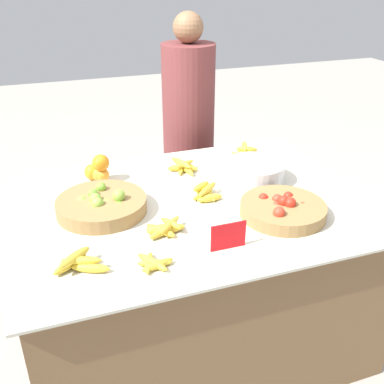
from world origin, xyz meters
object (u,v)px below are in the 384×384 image
metal_bowl (254,172)px  vendor_person (189,142)px  lime_bowl (102,205)px  price_sign (228,236)px  tomato_basket (283,209)px

metal_bowl → vendor_person: (-0.06, 0.84, -0.14)m
lime_bowl → price_sign: 0.60m
lime_bowl → price_sign: (0.41, -0.44, 0.02)m
metal_bowl → price_sign: price_sign is taller
metal_bowl → lime_bowl: bearing=-175.2°
tomato_basket → metal_bowl: metal_bowl is taller
lime_bowl → metal_bowl: 0.77m
metal_bowl → vendor_person: vendor_person is taller
tomato_basket → lime_bowl: bearing=158.4°
tomato_basket → metal_bowl: size_ratio=1.25×
tomato_basket → vendor_person: bearing=90.9°
metal_bowl → tomato_basket: bearing=-96.0°
price_sign → metal_bowl: bearing=54.8°
vendor_person → price_sign: bearing=-102.7°
tomato_basket → price_sign: 0.36m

